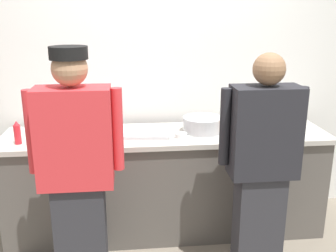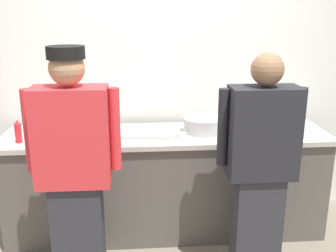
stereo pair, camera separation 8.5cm
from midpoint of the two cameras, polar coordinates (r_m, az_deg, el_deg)
ground_plane at (r=3.35m, az=-0.38°, el=-17.66°), size 9.00×9.00×0.00m
wall_back at (r=3.60m, az=-1.68°, el=8.62°), size 4.24×0.10×2.78m
prep_counter at (r=3.43m, az=-0.96°, el=-8.20°), size 2.70×0.64×0.90m
chef_near_left at (r=2.60m, az=-14.03°, el=-6.25°), size 0.61×0.24×1.68m
chef_center at (r=2.78m, az=12.65°, el=-5.52°), size 0.60×0.24×1.63m
plate_stack_front at (r=3.56m, az=14.74°, el=0.47°), size 0.24×0.24×0.07m
plate_stack_rear at (r=3.23m, az=-14.61°, el=-1.26°), size 0.23×0.23×0.06m
mixing_bowl_steel at (r=3.31m, az=4.32°, el=0.23°), size 0.33×0.33×0.12m
sheet_tray at (r=3.25m, az=-4.81°, el=-0.99°), size 0.51×0.35×0.02m
squeeze_bottle_primary at (r=3.21m, az=-21.76°, el=-0.94°), size 0.05×0.05×0.18m
squeeze_bottle_secondary at (r=3.25m, az=9.16°, el=0.28°), size 0.06×0.06×0.19m
ramekin_orange_sauce at (r=3.15m, az=1.14°, el=-1.35°), size 0.10×0.10×0.04m
ramekin_red_sauce at (r=3.39m, az=8.42°, el=-0.15°), size 0.11×0.11×0.05m
ramekin_green_sauce at (r=3.37m, az=15.46°, el=-0.75°), size 0.08×0.08×0.04m
ramekin_yellow_sauce at (r=3.35m, az=-10.30°, el=-0.47°), size 0.09×0.09×0.04m
deli_cup at (r=3.27m, az=13.70°, el=-0.80°), size 0.09×0.09×0.08m
chefs_knife at (r=3.31m, az=12.26°, el=-1.10°), size 0.28×0.03×0.02m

